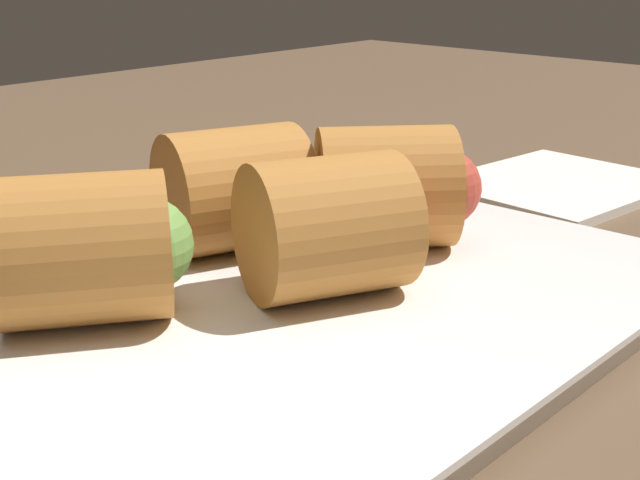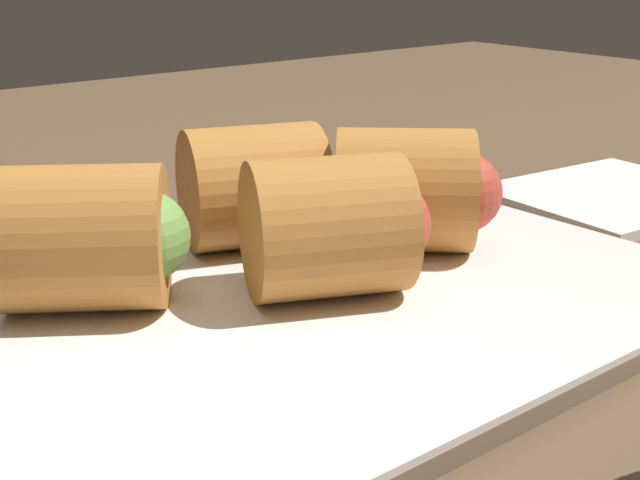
{
  "view_description": "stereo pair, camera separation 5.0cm",
  "coord_description": "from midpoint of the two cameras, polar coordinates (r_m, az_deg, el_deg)",
  "views": [
    {
      "loc": [
        23.72,
        23.01,
        17.43
      ],
      "look_at": [
        -1.63,
        -0.2,
        5.8
      ],
      "focal_mm": 50.0,
      "sensor_mm": 36.0,
      "label": 1
    },
    {
      "loc": [
        20.08,
        26.45,
        17.43
      ],
      "look_at": [
        -1.63,
        -0.2,
        5.8
      ],
      "focal_mm": 50.0,
      "sensor_mm": 36.0,
      "label": 2
    }
  ],
  "objects": [
    {
      "name": "table_surface",
      "position": [
        0.37,
        2.13,
        -7.76
      ],
      "size": [
        180.0,
        140.0,
        2.0
      ],
      "color": "brown",
      "rests_on": "ground"
    },
    {
      "name": "roll_back_right",
      "position": [
        0.42,
        -0.31,
        3.45
      ],
      "size": [
        7.95,
        7.54,
        5.75
      ],
      "color": "#B77533",
      "rests_on": "serving_plate"
    },
    {
      "name": "napkin",
      "position": [
        0.59,
        20.72,
        2.64
      ],
      "size": [
        14.83,
        12.96,
        0.6
      ],
      "color": "silver",
      "rests_on": "table_surface"
    },
    {
      "name": "roll_front_left",
      "position": [
        0.36,
        5.44,
        0.68
      ],
      "size": [
        8.11,
        7.84,
        5.75
      ],
      "color": "#B77533",
      "rests_on": "serving_plate"
    },
    {
      "name": "spoon",
      "position": [
        0.47,
        -12.52,
        -0.2
      ],
      "size": [
        16.82,
        6.43,
        1.17
      ],
      "color": "silver",
      "rests_on": "table_surface"
    },
    {
      "name": "roll_back_left",
      "position": [
        0.42,
        9.5,
        3.09
      ],
      "size": [
        8.53,
        8.48,
        5.75
      ],
      "color": "#B77533",
      "rests_on": "serving_plate"
    },
    {
      "name": "serving_plate",
      "position": [
        0.37,
        3.85,
        -4.52
      ],
      "size": [
        31.81,
        22.36,
        1.5
      ],
      "color": "white",
      "rests_on": "table_surface"
    },
    {
      "name": "roll_front_right",
      "position": [
        0.35,
        -10.28,
        0.05
      ],
      "size": [
        8.45,
        8.31,
        5.75
      ],
      "color": "#B77533",
      "rests_on": "serving_plate"
    }
  ]
}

